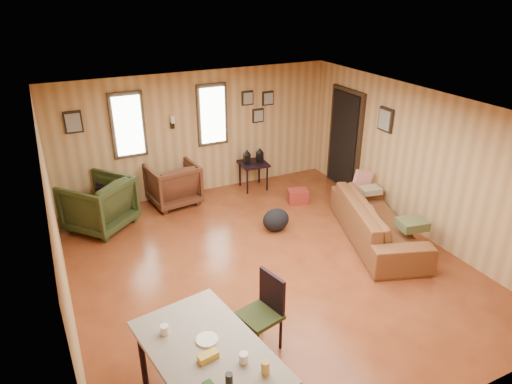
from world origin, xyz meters
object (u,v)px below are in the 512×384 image
side_table (253,161)px  end_table (114,190)px  recliner_green (98,202)px  dining_table (209,356)px  sofa (378,215)px  recliner_brown (173,182)px

side_table → end_table: bearing=176.3°
recliner_green → dining_table: dining_table is taller
end_table → side_table: (2.74, -0.18, 0.17)m
sofa → end_table: bearing=70.4°
sofa → side_table: bearing=37.8°
recliner_brown → dining_table: size_ratio=0.52×
side_table → dining_table: size_ratio=0.50×
recliner_brown → side_table: (1.68, -0.03, 0.14)m
recliner_green → side_table: recliner_green is taller
recliner_brown → side_table: size_ratio=1.04×
sofa → recliner_green: bearing=78.1°
end_table → side_table: side_table is taller
sofa → side_table: size_ratio=2.72×
sofa → side_table: (-0.94, 2.74, 0.13)m
dining_table → end_table: bearing=81.1°
recliner_green → recliner_brown: bearing=154.9°
recliner_brown → end_table: 1.07m
dining_table → recliner_green: bearing=85.7°
sofa → recliner_brown: 3.81m
dining_table → sofa: bearing=18.9°
sofa → recliner_brown: sofa is taller
end_table → side_table: size_ratio=0.86×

